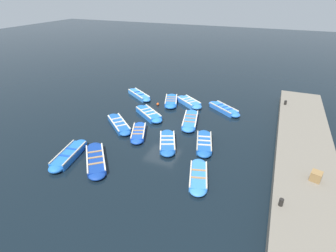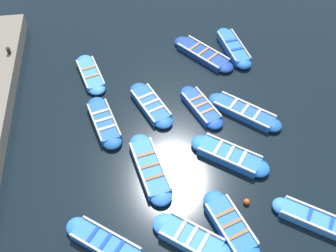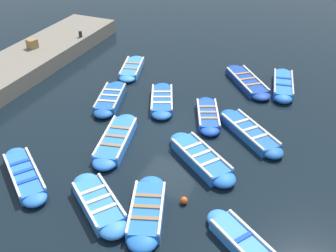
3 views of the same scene
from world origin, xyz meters
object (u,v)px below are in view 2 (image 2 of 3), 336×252
boat_mid_row (191,239)px  bollard_mid_north (9,51)px  boat_stern_in (244,112)px  boat_tucked (150,168)px  boat_bow_out (203,54)px  boat_inner_gap (91,74)px  boat_outer_left (319,221)px  boat_outer_right (233,48)px  boat_alongside (231,226)px  boat_drifting (104,122)px  buoy_orange_near (247,202)px  boat_end_of_row (201,107)px  boat_near_quay (230,156)px  boat_far_corner (151,105)px  boat_broadside (106,244)px

boat_mid_row → bollard_mid_north: (-7.93, 11.09, 0.82)m
boat_stern_in → boat_tucked: boat_tucked is taller
boat_bow_out → bollard_mid_north: (-10.33, 0.52, 0.86)m
boat_inner_gap → boat_outer_left: bearing=-47.4°
boat_outer_right → boat_alongside: bearing=-103.8°
bollard_mid_north → boat_outer_right: bearing=-1.2°
boat_drifting → bollard_mid_north: (-4.78, 4.85, 0.84)m
boat_mid_row → boat_outer_right: (4.17, 10.83, -0.00)m
boat_mid_row → boat_stern_in: (3.59, 6.05, -0.03)m
boat_tucked → buoy_orange_near: (3.74, -2.08, -0.06)m
boat_drifting → boat_end_of_row: size_ratio=1.10×
boat_outer_right → boat_inner_gap: bearing=-171.8°
boat_outer_left → boat_inner_gap: (-8.84, 9.61, -0.03)m
boat_inner_gap → buoy_orange_near: bearing=-53.2°
boat_bow_out → boat_stern_in: bearing=-75.2°
boat_near_quay → boat_tucked: bearing=-176.8°
boat_outer_left → boat_end_of_row: 7.42m
boat_outer_left → boat_bow_out: (-2.65, 10.49, -0.03)m
boat_outer_left → boat_outer_right: boat_outer_right is taller
buoy_orange_near → boat_far_corner: bearing=120.0°
boat_broadside → bollard_mid_north: (-4.72, 10.87, 0.84)m
boat_outer_left → boat_drifting: 10.26m
boat_drifting → boat_tucked: bearing=-56.4°
boat_tucked → boat_broadside: bearing=-121.8°
boat_far_corner → boat_tucked: 3.72m
boat_near_quay → bollard_mid_north: 12.71m
boat_stern_in → buoy_orange_near: (-1.10, -4.74, -0.05)m
boat_bow_out → boat_outer_right: boat_outer_right is taller
boat_broadside → buoy_orange_near: bearing=10.8°
boat_outer_left → boat_stern_in: boat_outer_left is taller
boat_far_corner → boat_alongside: (2.44, -6.75, 0.03)m
boat_bow_out → boat_end_of_row: (-0.82, -3.93, 0.01)m
boat_inner_gap → buoy_orange_near: size_ratio=13.35×
boat_bow_out → buoy_orange_near: size_ratio=14.67×
boat_drifting → boat_mid_row: 6.99m
boat_mid_row → boat_alongside: 1.62m
boat_stern_in → boat_end_of_row: boat_stern_in is taller
boat_outer_left → buoy_orange_near: bearing=154.5°
boat_mid_row → boat_outer_right: 11.60m
boat_inner_gap → bollard_mid_north: bearing=161.3°
boat_drifting → boat_tucked: (1.90, -2.85, 0.00)m
boat_alongside → boat_tucked: boat_alongside is taller
boat_inner_gap → boat_bow_out: boat_bow_out is taller
boat_broadside → boat_outer_left: bearing=-1.0°
boat_inner_gap → boat_broadside: 9.49m
boat_stern_in → boat_bow_out: 4.67m
boat_end_of_row → bollard_mid_north: bearing=154.9°
boat_stern_in → boat_outer_right: (0.58, 4.78, 0.03)m
boat_far_corner → boat_alongside: bearing=-70.1°
boat_outer_left → boat_far_corner: (-5.90, 7.00, -0.01)m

